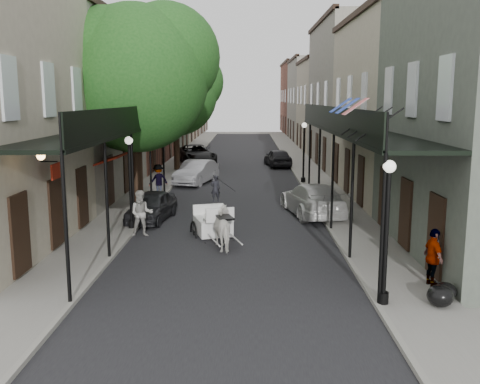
{
  "coord_description": "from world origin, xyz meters",
  "views": [
    {
      "loc": [
        0.6,
        -15.1,
        5.34
      ],
      "look_at": [
        0.31,
        6.05,
        1.6
      ],
      "focal_mm": 40.0,
      "sensor_mm": 36.0,
      "label": 1
    }
  ],
  "objects_px": {
    "lamppost_right_near": "(386,230)",
    "car_left_mid": "(196,172)",
    "pedestrian_sidewalk_left": "(158,180)",
    "horse": "(226,228)",
    "car_right_near": "(313,199)",
    "lamppost_right_far": "(304,151)",
    "pedestrian_sidewalk_right": "(433,257)",
    "lamppost_left": "(130,181)",
    "car_left_near": "(152,206)",
    "tree_near": "(144,73)",
    "car_left_far": "(196,154)",
    "pedestrian_walking": "(142,214)",
    "tree_far": "(181,91)",
    "carriage": "(211,210)",
    "car_right_far": "(278,158)"
  },
  "relations": [
    {
      "from": "tree_far",
      "to": "car_right_far",
      "type": "xyz_separation_m",
      "value": [
        7.23,
        2.42,
        -5.13
      ]
    },
    {
      "from": "lamppost_right_near",
      "to": "carriage",
      "type": "bearing_deg",
      "value": 122.99
    },
    {
      "from": "lamppost_right_near",
      "to": "car_left_near",
      "type": "bearing_deg",
      "value": 128.12
    },
    {
      "from": "pedestrian_sidewalk_left",
      "to": "car_left_mid",
      "type": "relative_size",
      "value": 0.38
    },
    {
      "from": "car_left_near",
      "to": "tree_near",
      "type": "bearing_deg",
      "value": 112.23
    },
    {
      "from": "car_left_near",
      "to": "car_right_far",
      "type": "xyz_separation_m",
      "value": [
        6.59,
        18.79,
        0.06
      ]
    },
    {
      "from": "lamppost_right_near",
      "to": "pedestrian_sidewalk_right",
      "type": "bearing_deg",
      "value": 37.93
    },
    {
      "from": "pedestrian_sidewalk_left",
      "to": "car_right_near",
      "type": "xyz_separation_m",
      "value": [
        7.8,
        -4.28,
        -0.23
      ]
    },
    {
      "from": "car_left_far",
      "to": "carriage",
      "type": "bearing_deg",
      "value": -100.18
    },
    {
      "from": "pedestrian_sidewalk_right",
      "to": "car_right_near",
      "type": "height_order",
      "value": "pedestrian_sidewalk_right"
    },
    {
      "from": "car_right_near",
      "to": "car_right_far",
      "type": "distance_m",
      "value": 17.61
    },
    {
      "from": "lamppost_left",
      "to": "pedestrian_sidewalk_right",
      "type": "height_order",
      "value": "lamppost_left"
    },
    {
      "from": "lamppost_right_near",
      "to": "pedestrian_sidewalk_left",
      "type": "height_order",
      "value": "lamppost_right_near"
    },
    {
      "from": "lamppost_right_far",
      "to": "car_left_near",
      "type": "relative_size",
      "value": 0.98
    },
    {
      "from": "lamppost_right_near",
      "to": "car_left_mid",
      "type": "xyz_separation_m",
      "value": [
        -6.7,
        19.99,
        -1.31
      ]
    },
    {
      "from": "horse",
      "to": "tree_near",
      "type": "bearing_deg",
      "value": -76.59
    },
    {
      "from": "car_left_far",
      "to": "car_right_near",
      "type": "xyz_separation_m",
      "value": [
        7.2,
        -19.3,
        -0.04
      ]
    },
    {
      "from": "car_left_mid",
      "to": "car_left_far",
      "type": "distance_m",
      "value": 10.36
    },
    {
      "from": "car_left_far",
      "to": "pedestrian_walking",
      "type": "bearing_deg",
      "value": -106.83
    },
    {
      "from": "lamppost_right_near",
      "to": "lamppost_right_far",
      "type": "xyz_separation_m",
      "value": [
        0.0,
        20.0,
        0.0
      ]
    },
    {
      "from": "horse",
      "to": "pedestrian_sidewalk_right",
      "type": "height_order",
      "value": "pedestrian_sidewalk_right"
    },
    {
      "from": "lamppost_right_far",
      "to": "pedestrian_sidewalk_right",
      "type": "xyz_separation_m",
      "value": [
        1.7,
        -18.68,
        -1.11
      ]
    },
    {
      "from": "tree_near",
      "to": "lamppost_right_near",
      "type": "distance_m",
      "value": 15.39
    },
    {
      "from": "car_right_far",
      "to": "tree_near",
      "type": "bearing_deg",
      "value": 58.16
    },
    {
      "from": "pedestrian_walking",
      "to": "car_left_far",
      "type": "relative_size",
      "value": 0.32
    },
    {
      "from": "horse",
      "to": "car_right_near",
      "type": "xyz_separation_m",
      "value": [
        3.77,
        5.55,
        0.0
      ]
    },
    {
      "from": "horse",
      "to": "pedestrian_sidewalk_right",
      "type": "bearing_deg",
      "value": 127.86
    },
    {
      "from": "tree_far",
      "to": "pedestrian_sidewalk_left",
      "type": "bearing_deg",
      "value": -89.76
    },
    {
      "from": "tree_near",
      "to": "horse",
      "type": "distance_m",
      "value": 9.73
    },
    {
      "from": "car_left_mid",
      "to": "car_left_far",
      "type": "relative_size",
      "value": 0.79
    },
    {
      "from": "tree_far",
      "to": "carriage",
      "type": "xyz_separation_m",
      "value": [
        3.39,
        -18.54,
        -4.88
      ]
    },
    {
      "from": "car_left_mid",
      "to": "pedestrian_sidewalk_right",
      "type": "bearing_deg",
      "value": -50.78
    },
    {
      "from": "lamppost_right_far",
      "to": "pedestrian_sidewalk_right",
      "type": "relative_size",
      "value": 2.25
    },
    {
      "from": "tree_far",
      "to": "pedestrian_walking",
      "type": "height_order",
      "value": "tree_far"
    },
    {
      "from": "lamppost_right_near",
      "to": "pedestrian_walking",
      "type": "height_order",
      "value": "lamppost_right_near"
    },
    {
      "from": "car_left_far",
      "to": "car_right_far",
      "type": "xyz_separation_m",
      "value": [
        6.59,
        -1.7,
        -0.07
      ]
    },
    {
      "from": "pedestrian_sidewalk_left",
      "to": "car_left_near",
      "type": "distance_m",
      "value": 5.51
    },
    {
      "from": "tree_far",
      "to": "pedestrian_sidewalk_left",
      "type": "xyz_separation_m",
      "value": [
        0.05,
        -10.89,
        -4.87
      ]
    },
    {
      "from": "car_left_near",
      "to": "lamppost_right_far",
      "type": "bearing_deg",
      "value": 60.98
    },
    {
      "from": "lamppost_right_near",
      "to": "pedestrian_sidewalk_left",
      "type": "distance_m",
      "value": 17.43
    },
    {
      "from": "lamppost_right_far",
      "to": "car_left_mid",
      "type": "xyz_separation_m",
      "value": [
        -6.7,
        -0.01,
        -1.31
      ]
    },
    {
      "from": "lamppost_left",
      "to": "car_left_near",
      "type": "bearing_deg",
      "value": 74.57
    },
    {
      "from": "horse",
      "to": "car_left_mid",
      "type": "height_order",
      "value": "horse"
    },
    {
      "from": "lamppost_right_far",
      "to": "tree_far",
      "type": "bearing_deg",
      "value": 143.49
    },
    {
      "from": "horse",
      "to": "carriage",
      "type": "relative_size",
      "value": 0.71
    },
    {
      "from": "horse",
      "to": "car_right_far",
      "type": "xyz_separation_m",
      "value": [
        3.15,
        23.15,
        -0.03
      ]
    },
    {
      "from": "lamppost_left",
      "to": "car_right_far",
      "type": "relative_size",
      "value": 0.89
    },
    {
      "from": "lamppost_right_far",
      "to": "lamppost_right_near",
      "type": "bearing_deg",
      "value": -90.0
    },
    {
      "from": "tree_near",
      "to": "car_left_far",
      "type": "height_order",
      "value": "tree_near"
    },
    {
      "from": "tree_far",
      "to": "lamppost_right_near",
      "type": "xyz_separation_m",
      "value": [
        8.35,
        -26.18,
        -3.79
      ]
    }
  ]
}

